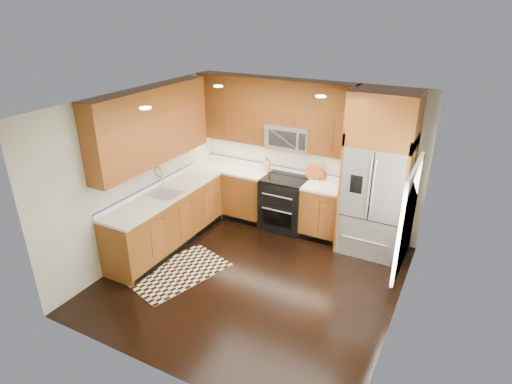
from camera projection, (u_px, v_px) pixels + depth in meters
The scene contains 16 objects.
ground at pixel (253, 278), 6.31m from camera, with size 4.00×4.00×0.00m, color black.
wall_back at pixel (307, 155), 7.39m from camera, with size 4.00×0.02×2.60m, color silver.
wall_left at pixel (139, 173), 6.63m from camera, with size 0.02×4.00×2.60m, color silver.
wall_right at pixel (405, 233), 4.93m from camera, with size 0.02×4.00×2.60m, color silver.
window at pixel (407, 217), 5.06m from camera, with size 0.04×1.10×1.30m.
base_cabinets at pixel (214, 210), 7.37m from camera, with size 2.85×3.00×0.90m.
countertop at pixel (224, 184), 7.22m from camera, with size 2.86×3.01×0.04m.
upper_cabinets at pixel (221, 118), 6.85m from camera, with size 2.85×3.00×1.15m.
range at pixel (285, 203), 7.57m from camera, with size 0.76×0.67×0.95m.
microwave at pixel (290, 136), 7.19m from camera, with size 0.76×0.40×0.42m.
refrigerator at pixel (377, 175), 6.54m from camera, with size 0.98×0.75×2.60m.
sink_faucet at pixel (164, 189), 6.82m from camera, with size 0.54×0.44×0.37m.
rug at pixel (179, 272), 6.44m from camera, with size 0.86×1.43×0.01m, color black.
knife_block at pixel (267, 166), 7.66m from camera, with size 0.11×0.14×0.26m.
utensil_crock at pixel (322, 174), 7.30m from camera, with size 0.13×0.13×0.31m.
cutting_board at pixel (313, 179), 7.33m from camera, with size 0.29×0.29×0.02m, color brown.
Camera 1 is at (2.48, -4.62, 3.74)m, focal length 30.00 mm.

